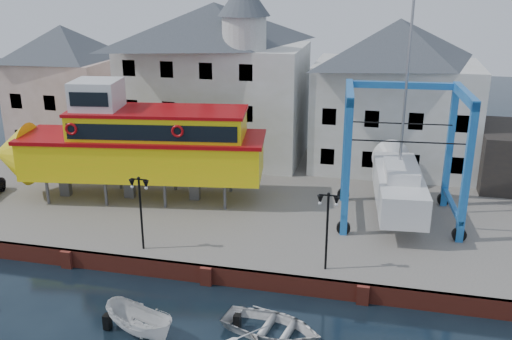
# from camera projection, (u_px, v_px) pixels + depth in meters

# --- Properties ---
(ground) EXTENTS (140.00, 140.00, 0.00)m
(ground) POSITION_uv_depth(u_px,v_px,m) (207.00, 284.00, 29.68)
(ground) COLOR black
(ground) RESTS_ON ground
(hardstanding) EXTENTS (44.00, 22.00, 1.00)m
(hardstanding) POSITION_uv_depth(u_px,v_px,m) (255.00, 198.00, 39.64)
(hardstanding) COLOR #64615D
(hardstanding) RESTS_ON ground
(quay_wall) EXTENTS (44.00, 0.47, 1.00)m
(quay_wall) POSITION_uv_depth(u_px,v_px,m) (207.00, 274.00, 29.62)
(quay_wall) COLOR maroon
(quay_wall) RESTS_ON ground
(building_pink) EXTENTS (8.00, 7.00, 10.30)m
(building_pink) POSITION_uv_depth(u_px,v_px,m) (67.00, 88.00, 48.08)
(building_pink) COLOR tan
(building_pink) RESTS_ON hardstanding
(building_white_main) EXTENTS (14.00, 8.30, 14.00)m
(building_white_main) POSITION_uv_depth(u_px,v_px,m) (217.00, 79.00, 45.23)
(building_white_main) COLOR beige
(building_white_main) RESTS_ON hardstanding
(building_white_right) EXTENTS (12.00, 8.00, 11.20)m
(building_white_right) POSITION_uv_depth(u_px,v_px,m) (395.00, 95.00, 43.06)
(building_white_right) COLOR beige
(building_white_right) RESTS_ON hardstanding
(lamp_post_left) EXTENTS (1.12, 0.32, 4.20)m
(lamp_post_left) POSITION_uv_depth(u_px,v_px,m) (140.00, 195.00, 30.27)
(lamp_post_left) COLOR black
(lamp_post_left) RESTS_ON hardstanding
(lamp_post_right) EXTENTS (1.12, 0.32, 4.20)m
(lamp_post_right) POSITION_uv_depth(u_px,v_px,m) (328.00, 212.00, 28.13)
(lamp_post_right) COLOR black
(lamp_post_right) RESTS_ON hardstanding
(tour_boat) EXTENTS (18.58, 6.99, 7.90)m
(tour_boat) POSITION_uv_depth(u_px,v_px,m) (127.00, 144.00, 37.27)
(tour_boat) COLOR #59595E
(tour_boat) RESTS_ON hardstanding
(travel_lift) EXTENTS (7.71, 10.46, 15.53)m
(travel_lift) POSITION_uv_depth(u_px,v_px,m) (398.00, 174.00, 35.12)
(travel_lift) COLOR #1D4CA5
(travel_lift) RESTS_ON hardstanding
(motorboat_a) EXTENTS (4.15, 2.84, 1.50)m
(motorboat_a) POSITION_uv_depth(u_px,v_px,m) (141.00, 334.00, 25.59)
(motorboat_a) COLOR silver
(motorboat_a) RESTS_ON ground
(motorboat_b) EXTENTS (5.13, 4.08, 0.95)m
(motorboat_b) POSITION_uv_depth(u_px,v_px,m) (272.00, 334.00, 25.60)
(motorboat_b) COLOR silver
(motorboat_b) RESTS_ON ground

